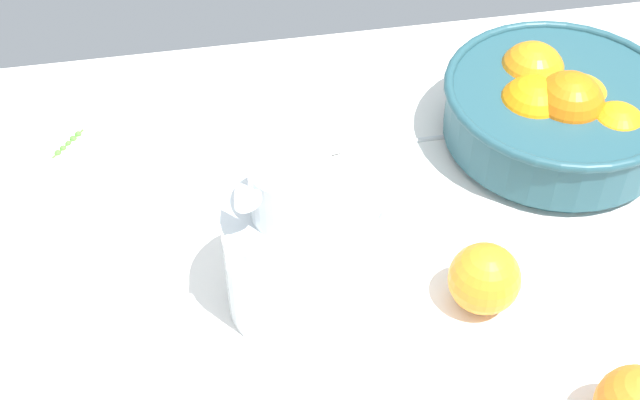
# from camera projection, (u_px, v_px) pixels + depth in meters

# --- Properties ---
(ground_plane) EXTENTS (1.38, 0.83, 0.03)m
(ground_plane) POSITION_uv_depth(u_px,v_px,m) (296.00, 263.00, 1.01)
(ground_plane) COLOR white
(fruit_bowl) EXTENTS (0.29, 0.29, 0.12)m
(fruit_bowl) POSITION_uv_depth(u_px,v_px,m) (558.00, 109.00, 1.09)
(fruit_bowl) COLOR #234C56
(fruit_bowl) RESTS_ON ground_plane
(juice_pitcher) EXTENTS (0.18, 0.14, 0.20)m
(juice_pitcher) POSITION_uv_depth(u_px,v_px,m) (294.00, 258.00, 0.90)
(juice_pitcher) COLOR white
(juice_pitcher) RESTS_ON ground_plane
(loose_orange_2) EXTENTS (0.08, 0.08, 0.08)m
(loose_orange_2) POSITION_uv_depth(u_px,v_px,m) (484.00, 279.00, 0.92)
(loose_orange_2) COLOR orange
(loose_orange_2) RESTS_ON ground_plane
(spoon) EXTENTS (0.17, 0.02, 0.01)m
(spoon) POSITION_uv_depth(u_px,v_px,m) (365.00, 145.00, 1.12)
(spoon) COLOR silver
(spoon) RESTS_ON ground_plane
(herb_sprig_1) EXTENTS (0.04, 0.05, 0.01)m
(herb_sprig_1) POSITION_uv_depth(u_px,v_px,m) (68.00, 142.00, 1.13)
(herb_sprig_1) COLOR #4E8D34
(herb_sprig_1) RESTS_ON ground_plane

